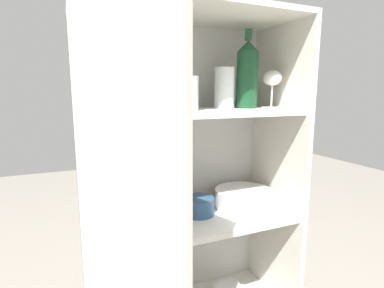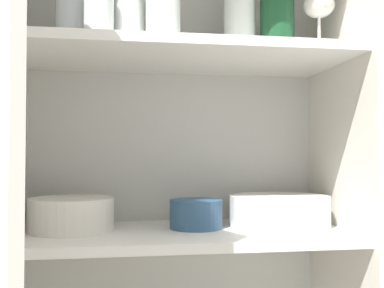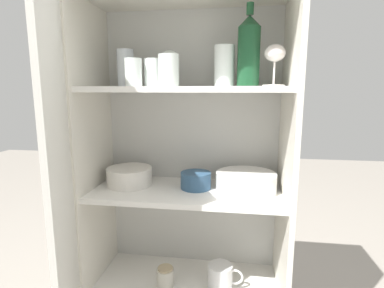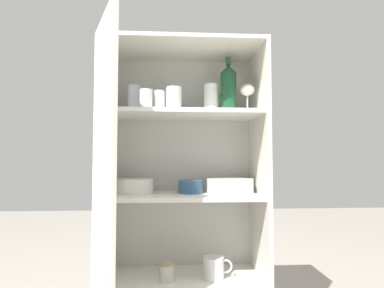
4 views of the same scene
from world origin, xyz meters
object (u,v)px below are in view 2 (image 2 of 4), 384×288
Objects in this scene: wine_bottle at (277,3)px; serving_bowl_small at (196,213)px; plate_stack_white at (279,211)px; mixing_bowl_large at (72,213)px.

serving_bowl_small is (-0.19, 0.01, -0.48)m from wine_bottle.
serving_bowl_small is at bearing 176.06° from wine_bottle.
wine_bottle is 0.52m from serving_bowl_small.
plate_stack_white is 1.25× the size of mixing_bowl_large.
plate_stack_white is (0.01, 0.01, -0.48)m from wine_bottle.
plate_stack_white is 1.91× the size of serving_bowl_small.
wine_bottle is 0.67m from mixing_bowl_large.
mixing_bowl_large is at bearing 178.59° from plate_stack_white.
wine_bottle is 2.36× the size of serving_bowl_small.
plate_stack_white is 0.19m from serving_bowl_small.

